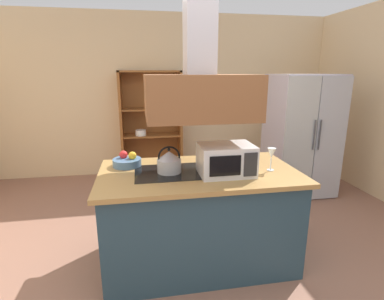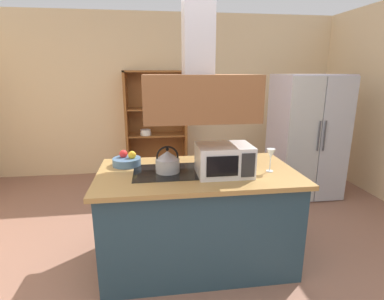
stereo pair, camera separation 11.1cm
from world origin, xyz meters
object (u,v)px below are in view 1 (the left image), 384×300
wine_glass_on_counter (271,154)px  microwave (226,160)px  fruit_bowl (127,161)px  refrigerator (301,135)px  kettle (169,162)px  cutting_board (235,158)px  dish_cabinet (151,130)px

wine_glass_on_counter → microwave: bearing=-176.7°
microwave → fruit_bowl: microwave is taller
refrigerator → kettle: bearing=-145.6°
cutting_board → wine_glass_on_counter: wine_glass_on_counter is taller
kettle → wine_glass_on_counter: (0.90, -0.10, 0.05)m
dish_cabinet → wine_glass_on_counter: 2.84m
refrigerator → dish_cabinet: bearing=151.3°
kettle → refrigerator: bearing=34.4°
cutting_board → fruit_bowl: fruit_bowl is taller
dish_cabinet → cutting_board: (0.75, -2.26, 0.12)m
kettle → fruit_bowl: (-0.37, 0.25, -0.05)m
cutting_board → wine_glass_on_counter: bearing=-63.2°
wine_glass_on_counter → fruit_bowl: 1.32m
fruit_bowl → dish_cabinet: bearing=82.1°
kettle → cutting_board: 0.76m
dish_cabinet → cutting_board: dish_cabinet is taller
microwave → wine_glass_on_counter: (0.42, 0.02, 0.02)m
microwave → fruit_bowl: bearing=155.7°
kettle → cutting_board: kettle is taller
microwave → wine_glass_on_counter: microwave is taller
wine_glass_on_counter → kettle: bearing=173.6°
dish_cabinet → kettle: (0.05, -2.56, 0.21)m
microwave → wine_glass_on_counter: size_ratio=2.23×
kettle → fruit_bowl: 0.45m
fruit_bowl → microwave: bearing=-24.3°
wine_glass_on_counter → cutting_board: bearing=116.8°
kettle → dish_cabinet: bearing=91.2°
kettle → wine_glass_on_counter: size_ratio=1.14×
dish_cabinet → microwave: (0.53, -2.69, 0.24)m
refrigerator → fruit_bowl: bearing=-154.6°
microwave → wine_glass_on_counter: 0.42m
refrigerator → dish_cabinet: dish_cabinet is taller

